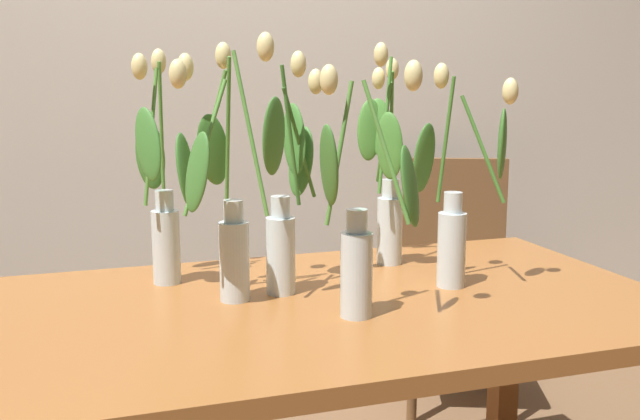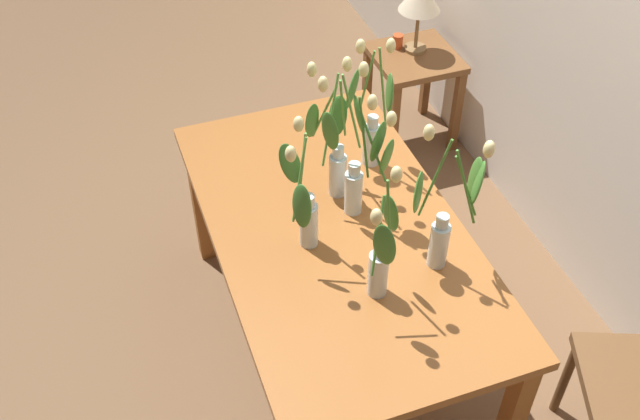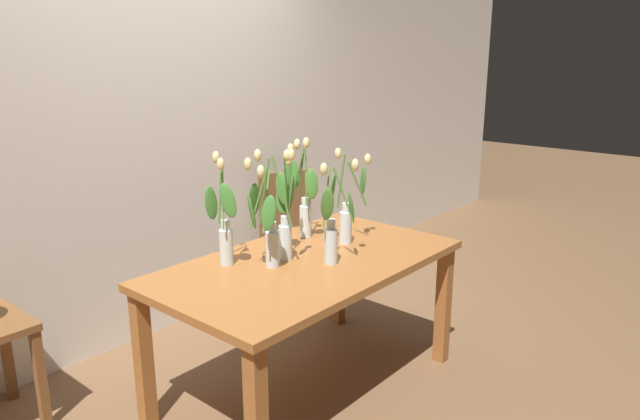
{
  "view_description": "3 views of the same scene",
  "coord_description": "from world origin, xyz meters",
  "px_view_note": "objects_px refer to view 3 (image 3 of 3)",
  "views": [
    {
      "loc": [
        -0.5,
        -1.51,
        1.24
      ],
      "look_at": [
        0.01,
        0.02,
        0.95
      ],
      "focal_mm": 41.29,
      "sensor_mm": 36.0,
      "label": 1
    },
    {
      "loc": [
        1.82,
        -0.72,
        2.68
      ],
      "look_at": [
        0.04,
        -0.08,
        0.89
      ],
      "focal_mm": 41.59,
      "sensor_mm": 36.0,
      "label": 2
    },
    {
      "loc": [
        -2.12,
        -1.9,
        1.78
      ],
      "look_at": [
        0.09,
        -0.01,
        0.99
      ],
      "focal_mm": 33.22,
      "sensor_mm": 36.0,
      "label": 3
    }
  ],
  "objects_px": {
    "tulip_vase_1": "(334,230)",
    "tulip_vase_4": "(269,221)",
    "tulip_vase_0": "(285,223)",
    "tulip_vase_3": "(224,229)",
    "dining_chair": "(291,229)",
    "dining_table": "(307,277)",
    "tulip_vase_5": "(302,199)",
    "tulip_vase_2": "(347,211)"
  },
  "relations": [
    {
      "from": "tulip_vase_1",
      "to": "tulip_vase_5",
      "type": "height_order",
      "value": "tulip_vase_5"
    },
    {
      "from": "tulip_vase_3",
      "to": "tulip_vase_5",
      "type": "height_order",
      "value": "tulip_vase_5"
    },
    {
      "from": "tulip_vase_1",
      "to": "tulip_vase_4",
      "type": "relative_size",
      "value": 0.9
    },
    {
      "from": "tulip_vase_1",
      "to": "tulip_vase_2",
      "type": "bearing_deg",
      "value": 27.26
    },
    {
      "from": "dining_table",
      "to": "tulip_vase_3",
      "type": "xyz_separation_m",
      "value": [
        -0.32,
        0.26,
        0.28
      ]
    },
    {
      "from": "tulip_vase_3",
      "to": "tulip_vase_4",
      "type": "distance_m",
      "value": 0.23
    },
    {
      "from": "tulip_vase_0",
      "to": "tulip_vase_5",
      "type": "relative_size",
      "value": 0.96
    },
    {
      "from": "tulip_vase_2",
      "to": "tulip_vase_3",
      "type": "distance_m",
      "value": 0.71
    },
    {
      "from": "dining_chair",
      "to": "tulip_vase_0",
      "type": "bearing_deg",
      "value": -138.11
    },
    {
      "from": "tulip_vase_1",
      "to": "tulip_vase_4",
      "type": "height_order",
      "value": "tulip_vase_4"
    },
    {
      "from": "tulip_vase_2",
      "to": "tulip_vase_0",
      "type": "bearing_deg",
      "value": 166.54
    },
    {
      "from": "dining_table",
      "to": "tulip_vase_5",
      "type": "distance_m",
      "value": 0.51
    },
    {
      "from": "dining_table",
      "to": "tulip_vase_5",
      "type": "xyz_separation_m",
      "value": [
        0.28,
        0.29,
        0.31
      ]
    },
    {
      "from": "dining_table",
      "to": "tulip_vase_3",
      "type": "distance_m",
      "value": 0.5
    },
    {
      "from": "tulip_vase_1",
      "to": "dining_table",
      "type": "bearing_deg",
      "value": 107.92
    },
    {
      "from": "tulip_vase_2",
      "to": "dining_chair",
      "type": "relative_size",
      "value": 0.57
    },
    {
      "from": "dining_table",
      "to": "tulip_vase_2",
      "type": "relative_size",
      "value": 3.01
    },
    {
      "from": "dining_table",
      "to": "tulip_vase_4",
      "type": "bearing_deg",
      "value": 160.16
    },
    {
      "from": "tulip_vase_3",
      "to": "tulip_vase_0",
      "type": "bearing_deg",
      "value": -28.77
    },
    {
      "from": "tulip_vase_4",
      "to": "dining_table",
      "type": "bearing_deg",
      "value": -19.84
    },
    {
      "from": "tulip_vase_2",
      "to": "tulip_vase_5",
      "type": "bearing_deg",
      "value": 103.96
    },
    {
      "from": "tulip_vase_1",
      "to": "tulip_vase_5",
      "type": "distance_m",
      "value": 0.49
    },
    {
      "from": "tulip_vase_1",
      "to": "tulip_vase_4",
      "type": "bearing_deg",
      "value": 139.11
    },
    {
      "from": "tulip_vase_2",
      "to": "tulip_vase_3",
      "type": "relative_size",
      "value": 0.94
    },
    {
      "from": "tulip_vase_5",
      "to": "dining_table",
      "type": "bearing_deg",
      "value": -134.4
    },
    {
      "from": "tulip_vase_0",
      "to": "tulip_vase_3",
      "type": "xyz_separation_m",
      "value": [
        -0.27,
        0.15,
        0.0
      ]
    },
    {
      "from": "tulip_vase_0",
      "to": "dining_chair",
      "type": "distance_m",
      "value": 1.26
    },
    {
      "from": "tulip_vase_2",
      "to": "tulip_vase_5",
      "type": "relative_size",
      "value": 0.91
    },
    {
      "from": "dining_chair",
      "to": "dining_table",
      "type": "bearing_deg",
      "value": -132.89
    },
    {
      "from": "tulip_vase_2",
      "to": "dining_chair",
      "type": "bearing_deg",
      "value": 60.86
    },
    {
      "from": "tulip_vase_3",
      "to": "dining_chair",
      "type": "height_order",
      "value": "tulip_vase_3"
    },
    {
      "from": "tulip_vase_0",
      "to": "tulip_vase_4",
      "type": "distance_m",
      "value": 0.17
    },
    {
      "from": "tulip_vase_0",
      "to": "tulip_vase_2",
      "type": "distance_m",
      "value": 0.4
    },
    {
      "from": "tulip_vase_4",
      "to": "tulip_vase_5",
      "type": "relative_size",
      "value": 1.01
    },
    {
      "from": "tulip_vase_0",
      "to": "dining_chair",
      "type": "relative_size",
      "value": 0.6
    },
    {
      "from": "tulip_vase_0",
      "to": "dining_chair",
      "type": "xyz_separation_m",
      "value": [
        0.89,
        0.79,
        -0.4
      ]
    },
    {
      "from": "tulip_vase_4",
      "to": "dining_chair",
      "type": "distance_m",
      "value": 1.41
    },
    {
      "from": "tulip_vase_0",
      "to": "tulip_vase_3",
      "type": "bearing_deg",
      "value": 151.23
    },
    {
      "from": "tulip_vase_1",
      "to": "tulip_vase_2",
      "type": "distance_m",
      "value": 0.34
    },
    {
      "from": "dining_table",
      "to": "tulip_vase_3",
      "type": "height_order",
      "value": "tulip_vase_3"
    },
    {
      "from": "tulip_vase_1",
      "to": "dining_chair",
      "type": "height_order",
      "value": "tulip_vase_1"
    },
    {
      "from": "tulip_vase_3",
      "to": "tulip_vase_4",
      "type": "relative_size",
      "value": 0.96
    }
  ]
}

